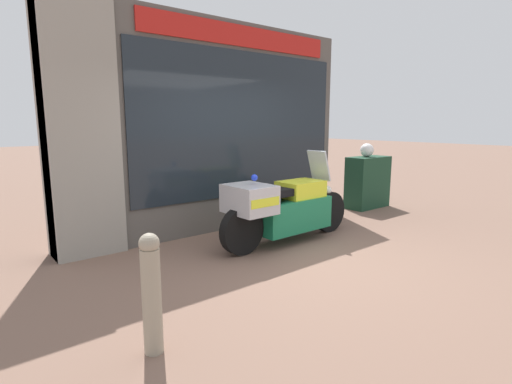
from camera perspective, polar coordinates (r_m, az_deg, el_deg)
The scene contains 7 objects.
ground_plane at distance 5.32m, azimuth 6.74°, elevation -9.37°, with size 60.00×60.00×0.00m, color #7A5B4C.
shop_building at distance 6.36m, azimuth -8.63°, elevation 9.06°, with size 5.07×0.55×3.32m.
window_display at distance 6.92m, azimuth -3.17°, elevation -0.96°, with size 3.74×0.30×1.82m.
paramedic_motorcycle at distance 5.77m, azimuth 3.84°, elevation -2.21°, with size 2.44×0.67×1.33m.
utility_cabinet at distance 8.56m, azimuth 15.66°, elevation 1.36°, with size 0.97×0.46×1.05m, color #193D28.
white_helmet at distance 8.48m, azimuth 15.56°, elevation 5.79°, with size 0.27×0.27×0.27m, color white.
street_bollard at distance 3.19m, azimuth -14.71°, elevation -13.63°, with size 0.15×0.15×0.95m.
Camera 1 is at (-3.63, -3.47, 1.75)m, focal length 28.00 mm.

